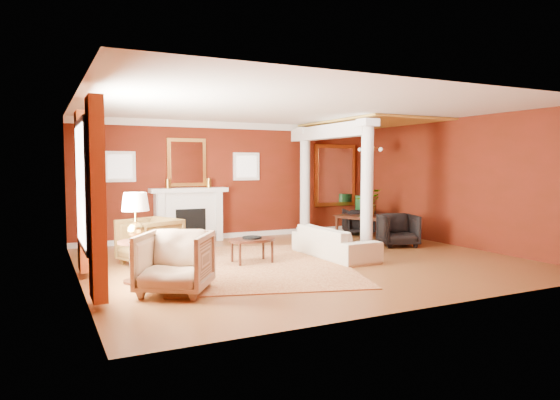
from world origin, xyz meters
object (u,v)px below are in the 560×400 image
armchair_leopard (150,239)px  dining_table (370,220)px  coffee_table (252,241)px  side_table (136,223)px  sofa (334,237)px  armchair_stripe (175,259)px

armchair_leopard → dining_table: 5.71m
armchair_leopard → coffee_table: armchair_leopard is taller
coffee_table → side_table: 2.37m
sofa → side_table: (-3.94, -0.49, 0.53)m
coffee_table → dining_table: 4.22m
armchair_leopard → dining_table: (5.64, 0.90, -0.02)m
coffee_table → dining_table: size_ratio=0.57×
sofa → side_table: side_table is taller
armchair_leopard → side_table: side_table is taller
sofa → coffee_table: size_ratio=2.25×
armchair_stripe → dining_table: bearing=61.3°
sofa → coffee_table: sofa is taller
armchair_leopard → side_table: bearing=-42.8°
armchair_stripe → side_table: size_ratio=0.69×
armchair_stripe → coffee_table: size_ratio=1.07×
sofa → side_table: size_ratio=1.46×
dining_table → sofa: bearing=104.7°
armchair_leopard → coffee_table: bearing=43.8°
dining_table → coffee_table: bearing=88.2°
armchair_stripe → dining_table: 6.56m
armchair_stripe → coffee_table: armchair_stripe is taller
armchair_leopard → coffee_table: size_ratio=1.03×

